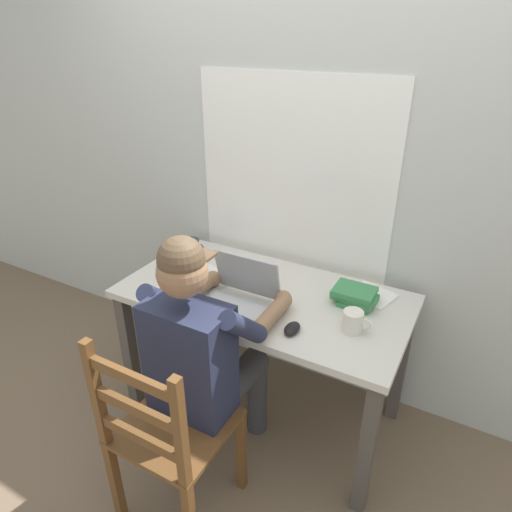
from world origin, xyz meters
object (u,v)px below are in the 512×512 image
Objects in this scene: laptop at (238,296)px; landscape_photo_print at (180,275)px; wooden_chair at (168,435)px; coffee_mug_white at (353,321)px; desk at (264,311)px; book_stack_side at (253,274)px; book_stack_main at (355,296)px; computer_mouse at (292,329)px; seated_person at (205,349)px; coffee_mug_dark at (192,246)px.

laptop is 2.54× the size of landscape_photo_print.
coffee_mug_white is at bearing 50.11° from wooden_chair.
desk is 0.20m from book_stack_side.
book_stack_main reaches higher than desk.
book_stack_main is at bearing 30.91° from laptop.
coffee_mug_white is at bearing 30.49° from computer_mouse.
wooden_chair is 0.65m from computer_mouse.
desk is at bearing 83.17° from seated_person.
computer_mouse reaches higher than desk.
book_stack_side is (-0.06, 0.26, -0.03)m from laptop.
book_stack_side is at bearing 162.13° from coffee_mug_white.
coffee_mug_white is (0.52, 0.07, -0.01)m from laptop.
book_stack_side is at bearing 10.96° from landscape_photo_print.
wooden_chair is at bearing -94.13° from desk.
coffee_mug_dark is at bearing 153.49° from computer_mouse.
computer_mouse is 0.26m from coffee_mug_white.
book_stack_side is 1.61× the size of landscape_photo_print.
wooden_chair reaches higher than book_stack_main.
desk is 0.45m from book_stack_main.
coffee_mug_dark reaches higher than book_stack_side.
laptop reaches higher than coffee_mug_white.
desk is 1.45× the size of wooden_chair.
computer_mouse is at bearing -115.90° from book_stack_main.
laptop is 1.60× the size of book_stack_main.
computer_mouse is at bearing 35.20° from seated_person.
coffee_mug_dark is at bearing 119.49° from wooden_chair.
book_stack_side reaches higher than computer_mouse.
wooden_chair is at bearing -90.19° from laptop.
laptop is at bearing -75.94° from book_stack_side.
coffee_mug_white is at bearing -17.87° from book_stack_side.
seated_person is at bearing -96.83° from desk.
wooden_chair is (-0.05, -0.71, -0.18)m from desk.
laptop is 3.30× the size of computer_mouse.
landscape_photo_print reaches higher than desk.
wooden_chair is 9.53× the size of computer_mouse.
seated_person is 0.38m from computer_mouse.
laptop is 0.52m from coffee_mug_white.
coffee_mug_dark is 0.45m from book_stack_side.
seated_person is 0.63m from coffee_mug_white.
coffee_mug_white reaches higher than book_stack_side.
wooden_chair is 7.66× the size of coffee_mug_white.
desk is 0.50m from coffee_mug_white.
laptop is at bearing 89.81° from wooden_chair.
book_stack_main is at bearing 49.76° from seated_person.
coffee_mug_dark reaches higher than book_stack_main.
computer_mouse is at bearing -149.51° from coffee_mug_white.
book_stack_main is 1.59× the size of landscape_photo_print.
desk is 0.23m from laptop.
book_stack_side is at bearing 138.82° from computer_mouse.
desk is 11.11× the size of coffee_mug_white.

